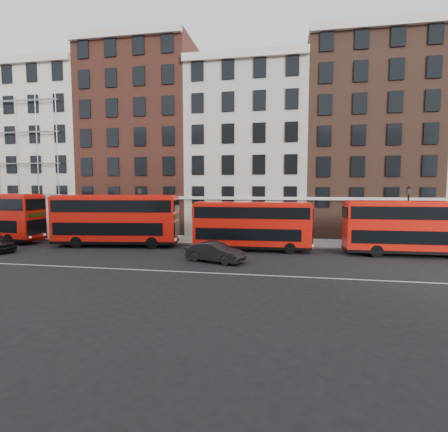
% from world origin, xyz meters
% --- Properties ---
extents(ground, '(120.00, 120.00, 0.00)m').
position_xyz_m(ground, '(0.00, 0.00, 0.00)').
color(ground, black).
rests_on(ground, ground).
extents(pavement, '(80.00, 5.00, 0.15)m').
position_xyz_m(pavement, '(0.00, 10.50, 0.07)').
color(pavement, gray).
rests_on(pavement, ground).
extents(kerb, '(80.00, 0.30, 0.16)m').
position_xyz_m(kerb, '(0.00, 8.00, 0.08)').
color(kerb, gray).
rests_on(kerb, ground).
extents(road_centre_line, '(70.00, 0.12, 0.01)m').
position_xyz_m(road_centre_line, '(0.00, -2.00, 0.01)').
color(road_centre_line, white).
rests_on(road_centre_line, ground).
extents(building_terrace, '(64.00, 11.95, 22.00)m').
position_xyz_m(building_terrace, '(-0.31, 17.88, 10.24)').
color(building_terrace, beige).
rests_on(building_terrace, ground).
extents(bus_b, '(11.30, 4.07, 4.65)m').
position_xyz_m(bus_b, '(-10.75, 6.08, 2.49)').
color(bus_b, red).
rests_on(bus_b, ground).
extents(bus_c, '(9.84, 2.62, 4.11)m').
position_xyz_m(bus_c, '(1.54, 6.08, 2.20)').
color(bus_c, red).
rests_on(bus_c, ground).
extents(bus_d, '(10.30, 2.78, 4.30)m').
position_xyz_m(bus_d, '(14.08, 6.08, 2.30)').
color(bus_d, red).
rests_on(bus_d, ground).
extents(car_front, '(4.58, 2.83, 1.42)m').
position_xyz_m(car_front, '(-0.61, 1.24, 0.71)').
color(car_front, black).
rests_on(car_front, ground).
extents(lamp_post_left, '(0.44, 0.44, 5.33)m').
position_xyz_m(lamp_post_left, '(-9.58, 8.92, 3.08)').
color(lamp_post_left, black).
rests_on(lamp_post_left, pavement).
extents(lamp_post_right, '(0.44, 0.44, 5.33)m').
position_xyz_m(lamp_post_right, '(14.72, 9.26, 3.08)').
color(lamp_post_right, black).
rests_on(lamp_post_right, pavement).
extents(iron_railings, '(6.60, 0.06, 1.00)m').
position_xyz_m(iron_railings, '(0.00, 12.70, 0.65)').
color(iron_railings, black).
rests_on(iron_railings, pavement).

